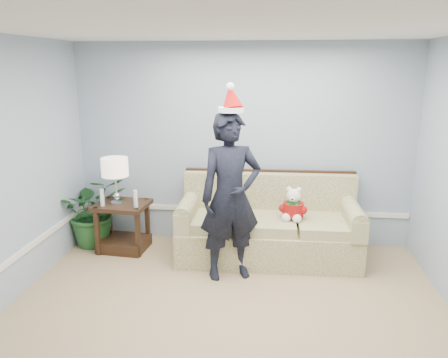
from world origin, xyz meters
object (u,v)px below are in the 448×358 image
side_table (123,231)px  sofa (268,228)px  teddy_bear (293,208)px  table_lamp (115,169)px  houseplant (94,210)px  man (231,197)px

side_table → sofa: bearing=0.8°
teddy_bear → table_lamp: bearing=-171.2°
side_table → teddy_bear: size_ratio=1.71×
sofa → side_table: 1.92m
sofa → table_lamp: size_ratio=3.72×
houseplant → man: size_ratio=0.50×
table_lamp → houseplant: table_lamp is taller
side_table → table_lamp: (-0.05, -0.04, 0.86)m
table_lamp → teddy_bear: 2.30m
side_table → teddy_bear: (2.22, -0.11, 0.45)m
teddy_bear → man: bearing=-135.7°
side_table → houseplant: bearing=163.6°
houseplant → teddy_bear: 2.69m
houseplant → teddy_bear: size_ratio=2.31×
table_lamp → side_table: bearing=38.6°
sofa → houseplant: bearing=176.0°
table_lamp → teddy_bear: (2.27, -0.07, -0.41)m
sofa → side_table: bearing=179.3°
sofa → houseplant: size_ratio=2.35×
side_table → table_lamp: table_lamp is taller
table_lamp → teddy_bear: bearing=-1.7°
table_lamp → man: size_ratio=0.32×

